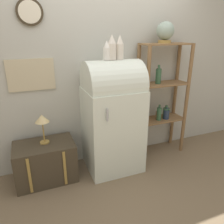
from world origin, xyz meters
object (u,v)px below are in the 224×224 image
object	(u,v)px
vase_left	(107,51)
suitcase_trunk	(46,162)
vase_right	(120,48)
globe	(165,32)
desk_lamp	(42,121)
vase_center	(112,48)
refrigerator	(113,115)

from	to	relation	value
vase_left	suitcase_trunk	bearing A→B (deg)	177.12
suitcase_trunk	vase_right	bearing A→B (deg)	-1.81
suitcase_trunk	globe	distance (m)	2.21
desk_lamp	globe	bearing A→B (deg)	1.67
globe	desk_lamp	bearing A→B (deg)	-178.33
suitcase_trunk	desk_lamp	size ratio (longest dim) A/B	1.96
suitcase_trunk	vase_center	distance (m)	1.57
globe	vase_left	world-z (taller)	globe
vase_right	globe	bearing A→B (deg)	9.00
suitcase_trunk	globe	bearing A→B (deg)	2.69
suitcase_trunk	vase_center	bearing A→B (deg)	-2.05
vase_right	suitcase_trunk	bearing A→B (deg)	178.19
vase_left	desk_lamp	size ratio (longest dim) A/B	0.60
suitcase_trunk	vase_right	size ratio (longest dim) A/B	2.56
vase_left	vase_right	size ratio (longest dim) A/B	0.79
vase_right	refrigerator	bearing A→B (deg)	-175.34
vase_left	vase_right	distance (m)	0.17
vase_center	refrigerator	bearing A→B (deg)	-40.88
refrigerator	suitcase_trunk	bearing A→B (deg)	177.51
suitcase_trunk	desk_lamp	distance (m)	0.53
suitcase_trunk	vase_center	xyz separation A→B (m)	(0.86, -0.03, 1.32)
vase_center	vase_right	size ratio (longest dim) A/B	1.01
vase_left	vase_right	xyz separation A→B (m)	(0.17, 0.01, 0.03)
refrigerator	vase_center	distance (m)	0.82
refrigerator	suitcase_trunk	world-z (taller)	refrigerator
globe	vase_center	xyz separation A→B (m)	(-0.78, -0.11, -0.18)
vase_center	vase_left	bearing A→B (deg)	-171.99
vase_center	desk_lamp	size ratio (longest dim) A/B	0.78
globe	vase_right	size ratio (longest dim) A/B	0.97
suitcase_trunk	desk_lamp	bearing A→B (deg)	59.40
suitcase_trunk	globe	xyz separation A→B (m)	(1.63, 0.08, 1.49)
suitcase_trunk	desk_lamp	xyz separation A→B (m)	(0.02, 0.03, 0.53)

